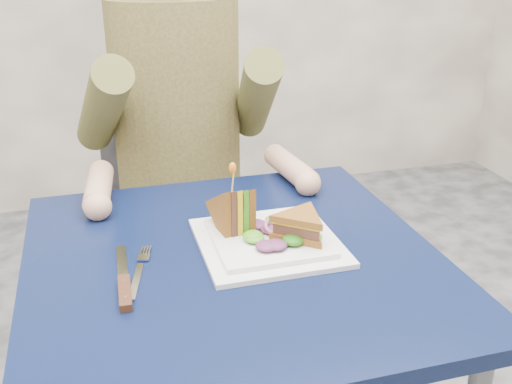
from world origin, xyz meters
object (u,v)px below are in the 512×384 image
object	(u,v)px
sandwich_upright	(233,213)
sandwich_flat	(301,226)
fork	(139,272)
diner	(177,84)
knife	(124,287)
table	(234,292)
chair	(177,198)
plate	(268,241)

from	to	relation	value
sandwich_upright	sandwich_flat	bearing A→B (deg)	-32.09
fork	sandwich_upright	bearing A→B (deg)	23.90
diner	knife	bearing A→B (deg)	-106.76
table	sandwich_flat	distance (m)	0.18
chair	knife	distance (m)	0.83
plate	fork	size ratio (longest dim) A/B	1.47
diner	fork	bearing A→B (deg)	-105.55
chair	fork	bearing A→B (deg)	-103.27
plate	knife	xyz separation A→B (m)	(-0.28, -0.09, -0.00)
sandwich_upright	knife	xyz separation A→B (m)	(-0.22, -0.13, -0.05)
diner	fork	size ratio (longest dim) A/B	4.21
table	diner	size ratio (longest dim) A/B	1.01
chair	sandwich_upright	xyz separation A→B (m)	(0.02, -0.65, 0.24)
table	chair	world-z (taller)	chair
sandwich_upright	knife	bearing A→B (deg)	-149.20
plate	knife	distance (m)	0.29
knife	sandwich_upright	bearing A→B (deg)	30.80
plate	sandwich_upright	world-z (taller)	sandwich_upright
table	knife	size ratio (longest dim) A/B	3.38
table	chair	size ratio (longest dim) A/B	0.81
sandwich_upright	knife	distance (m)	0.26
diner	sandwich_flat	size ratio (longest dim) A/B	4.45
diner	knife	world-z (taller)	diner
chair	sandwich_flat	distance (m)	0.77
sandwich_flat	fork	distance (m)	0.31
chair	fork	world-z (taller)	chair
sandwich_flat	knife	size ratio (longest dim) A/B	0.76
table	plate	size ratio (longest dim) A/B	2.88
table	fork	world-z (taller)	fork
diner	sandwich_upright	bearing A→B (deg)	-88.13
table	diner	bearing A→B (deg)	90.00
sandwich_flat	chair	bearing A→B (deg)	100.16
diner	sandwich_upright	distance (m)	0.56
sandwich_upright	fork	size ratio (longest dim) A/B	0.77
plate	knife	size ratio (longest dim) A/B	1.17
table	chair	distance (m)	0.73
table	fork	distance (m)	0.19
diner	fork	xyz separation A→B (m)	(-0.17, -0.62, -0.18)
plate	sandwich_upright	distance (m)	0.09
sandwich_upright	knife	world-z (taller)	sandwich_upright
chair	plate	xyz separation A→B (m)	(0.07, -0.70, 0.20)
table	diner	xyz separation A→B (m)	(-0.00, 0.61, 0.26)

